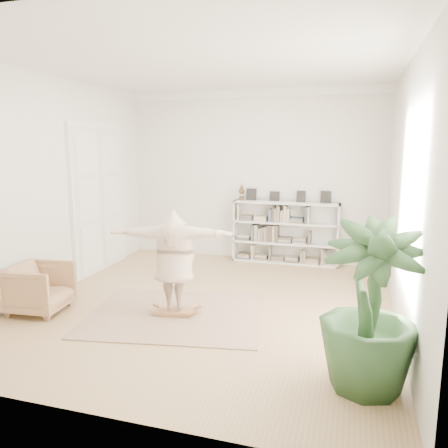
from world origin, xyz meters
name	(u,v)px	position (x,y,z in m)	size (l,w,h in m)	color
floor	(209,304)	(0.00, 0.00, 0.00)	(6.00, 6.00, 0.00)	#A48054
room_shell	(253,93)	(0.00, 2.94, 3.51)	(6.00, 6.00, 6.00)	silver
doors	(99,200)	(-2.70, 1.30, 1.40)	(0.09, 1.78, 2.92)	white
bookshelf	(285,233)	(0.74, 2.82, 0.64)	(2.20, 0.35, 1.64)	silver
armchair	(40,288)	(-2.30, -1.01, 0.36)	(0.78, 0.80, 0.73)	tan
rug	(175,314)	(-0.32, -0.56, 0.01)	(2.50, 2.00, 0.02)	tan
rocker_board	(175,311)	(-0.32, -0.56, 0.07)	(0.55, 0.39, 0.11)	olive
person	(174,258)	(-0.32, -0.56, 0.86)	(1.81, 0.49, 1.47)	beige
houseplant	(369,307)	(2.30, -1.79, 0.87)	(0.98, 0.98, 1.74)	#2A4D26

